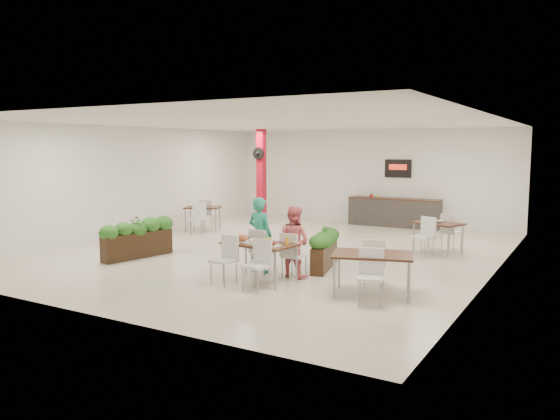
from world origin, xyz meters
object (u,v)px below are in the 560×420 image
object	(u,v)px
planter_left	(137,236)
side_table_b	(438,228)
service_counter	(394,212)
diner_man	(260,235)
red_column	(261,176)
side_table_a	(203,211)
planter_right	(325,246)
side_table_c	(373,260)
main_table	(259,249)
diner_woman	(294,241)

from	to	relation	value
planter_left	side_table_b	xyz separation A→B (m)	(5.96, 4.25, 0.11)
service_counter	diner_man	distance (m)	7.85
red_column	side_table_a	bearing A→B (deg)	-113.80
planter_right	side_table_b	distance (m)	3.45
diner_man	side_table_c	size ratio (longest dim) A/B	0.95
main_table	side_table_a	bearing A→B (deg)	137.48
red_column	service_counter	size ratio (longest dim) A/B	1.07
service_counter	diner_woman	world-z (taller)	service_counter
service_counter	planter_right	world-z (taller)	service_counter
main_table	side_table_a	size ratio (longest dim) A/B	1.06
planter_right	diner_man	bearing A→B (deg)	-134.40
planter_right	side_table_c	world-z (taller)	side_table_c
planter_left	planter_right	world-z (taller)	planter_left
planter_right	side_table_a	distance (m)	6.34
main_table	planter_left	size ratio (longest dim) A/B	0.91
service_counter	planter_left	distance (m)	8.79
red_column	diner_man	bearing A→B (deg)	-57.99
red_column	side_table_c	xyz separation A→B (m)	(6.41, -6.51, -1.00)
red_column	side_table_b	xyz separation A→B (m)	(6.40, -1.93, -1.02)
diner_woman	planter_left	xyz separation A→B (m)	(-4.09, -0.20, -0.21)
service_counter	side_table_c	world-z (taller)	service_counter
red_column	planter_right	bearing A→B (deg)	-46.31
side_table_a	red_column	bearing A→B (deg)	41.33
red_column	planter_left	size ratio (longest dim) A/B	1.67
diner_man	planter_left	world-z (taller)	diner_man
red_column	main_table	xyz separation A→B (m)	(4.12, -6.63, -1.01)
service_counter	planter_left	bearing A→B (deg)	-113.87
planter_left	planter_right	bearing A→B (deg)	15.92
red_column	main_table	bearing A→B (deg)	-58.11
planter_right	side_table_a	world-z (taller)	side_table_a
service_counter	diner_man	size ratio (longest dim) A/B	1.90
planter_left	red_column	bearing A→B (deg)	94.07
diner_woman	side_table_b	size ratio (longest dim) A/B	0.86
diner_woman	side_table_c	distance (m)	1.95
diner_man	side_table_a	bearing A→B (deg)	-34.12
diner_woman	side_table_b	xyz separation A→B (m)	(1.86, 4.04, -0.10)
side_table_a	side_table_b	distance (m)	7.29
main_table	planter_left	distance (m)	3.71
service_counter	side_table_c	size ratio (longest dim) A/B	1.80
red_column	side_table_b	distance (m)	6.76
service_counter	side_table_a	world-z (taller)	service_counter
service_counter	main_table	bearing A→B (deg)	-89.15
side_table_b	planter_right	bearing A→B (deg)	-98.74
red_column	side_table_a	world-z (taller)	red_column
main_table	planter_left	bearing A→B (deg)	173.05
side_table_a	diner_man	bearing A→B (deg)	-65.33
side_table_b	service_counter	bearing A→B (deg)	142.40
service_counter	planter_left	xyz separation A→B (m)	(-3.56, -8.04, 0.02)
diner_man	side_table_c	bearing A→B (deg)	175.00
service_counter	planter_right	distance (m)	6.86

